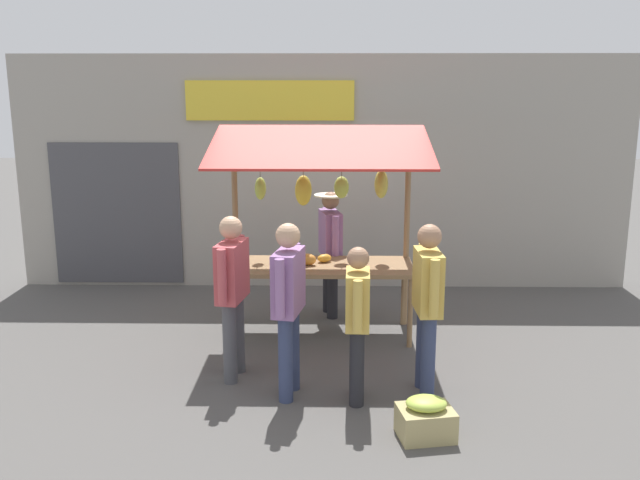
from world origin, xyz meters
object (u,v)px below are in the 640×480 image
shopper_in_striped_shirt (232,285)px  vendor_with_sunhat (330,243)px  market_stall (320,210)px  shopper_in_grey_tee (289,297)px  produce_crate_near (426,419)px  shopper_with_shopping_bag (427,296)px  shopper_with_ponytail (357,315)px

shopper_in_striped_shirt → vendor_with_sunhat: bearing=-16.5°
market_stall → shopper_in_grey_tee: size_ratio=1.45×
vendor_with_sunhat → produce_crate_near: size_ratio=3.12×
shopper_in_grey_tee → produce_crate_near: bearing=-113.3°
vendor_with_sunhat → produce_crate_near: (-0.84, 3.26, -0.80)m
shopper_in_striped_shirt → produce_crate_near: (-1.83, 1.24, -0.83)m
produce_crate_near → shopper_with_shopping_bag: bearing=-96.7°
market_stall → produce_crate_near: market_stall is taller
shopper_in_striped_shirt → shopper_in_grey_tee: 0.73m
vendor_with_sunhat → shopper_with_shopping_bag: size_ratio=0.96×
market_stall → vendor_with_sunhat: market_stall is taller
shopper_with_ponytail → market_stall: bearing=14.0°
market_stall → shopper_with_shopping_bag: 2.03m
market_stall → vendor_with_sunhat: 0.93m
shopper_in_grey_tee → shopper_with_shopping_bag: bearing=-76.3°
shopper_in_striped_shirt → market_stall: bearing=-24.4°
shopper_with_shopping_bag → shopper_with_ponytail: (0.68, 0.17, -0.13)m
shopper_with_ponytail → produce_crate_near: size_ratio=2.89×
market_stall → vendor_with_sunhat: bearing=-99.2°
shopper_with_shopping_bag → produce_crate_near: size_ratio=3.24×
shopper_with_ponytail → produce_crate_near: 1.16m
shopper_in_striped_shirt → shopper_with_ponytail: bearing=-102.7°
shopper_in_grey_tee → produce_crate_near: shopper_in_grey_tee is taller
shopper_with_shopping_bag → shopper_in_striped_shirt: bearing=77.2°
vendor_with_sunhat → shopper_in_striped_shirt: (0.99, 2.02, 0.03)m
shopper_in_grey_tee → market_stall: bearing=1.3°
shopper_with_shopping_bag → shopper_in_grey_tee: 1.34m
shopper_with_ponytail → shopper_in_grey_tee: size_ratio=0.88×
vendor_with_sunhat → produce_crate_near: 3.46m
vendor_with_sunhat → shopper_in_grey_tee: size_ratio=0.95×
shopper_in_grey_tee → produce_crate_near: (-1.23, 0.82, -0.84)m
shopper_in_striped_shirt → shopper_with_ponytail: size_ratio=1.12×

